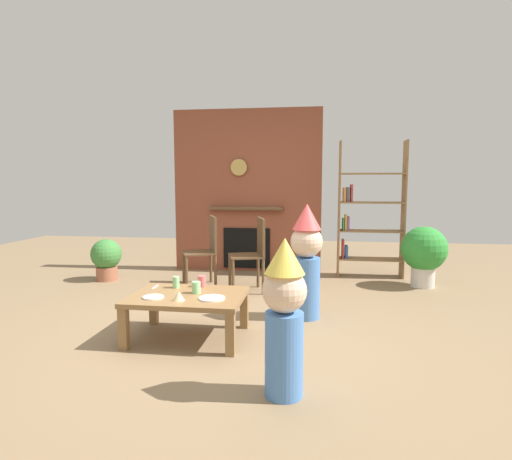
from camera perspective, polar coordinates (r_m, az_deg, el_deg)
name	(u,v)px	position (r m, az deg, el deg)	size (l,w,h in m)	color
ground_plane	(234,329)	(3.92, -3.08, -13.29)	(12.00, 12.00, 0.00)	#846B4C
brick_fireplace_feature	(247,192)	(6.30, -1.17, 5.25)	(2.20, 0.28, 2.40)	brown
bookshelf	(366,214)	(6.08, 14.76, 2.12)	(0.90, 0.28, 1.90)	olive
coffee_table	(188,301)	(3.65, -9.27, -9.52)	(0.96, 0.72, 0.38)	olive
paper_cup_near_left	(176,282)	(3.87, -10.84, -6.99)	(0.06, 0.06, 0.10)	#8CD18C
paper_cup_near_right	(202,281)	(3.87, -7.38, -6.93)	(0.07, 0.07, 0.10)	#E5666B
paper_cup_center	(196,287)	(3.66, -8.15, -7.75)	(0.08, 0.08, 0.10)	#8CD18C
paper_plate_front	(212,298)	(3.48, -6.03, -9.22)	(0.21, 0.21, 0.01)	white
paper_plate_rear	(153,297)	(3.59, -13.83, -8.86)	(0.17, 0.17, 0.01)	white
birthday_cake_slice	(179,296)	(3.46, -10.49, -8.83)	(0.10, 0.10, 0.08)	#EAC68C
table_fork	(155,287)	(3.94, -13.59, -7.55)	(0.15, 0.02, 0.01)	silver
child_with_cone_hat	(284,314)	(2.62, 3.88, -11.29)	(0.28, 0.28, 1.00)	#4C7FC6
child_in_pink	(306,258)	(4.10, 6.87, -3.84)	(0.31, 0.31, 1.12)	#4C7FC6
dining_chair_left	(206,247)	(5.39, -6.82, -2.27)	(0.53, 0.53, 0.90)	brown
dining_chair_middle	(253,250)	(5.10, -0.35, -2.73)	(0.50, 0.50, 0.90)	brown
potted_plant_tall	(424,252)	(5.73, 21.91, -2.75)	(0.57, 0.57, 0.78)	beige
potted_plant_short	(106,258)	(6.06, -19.72, -3.55)	(0.41, 0.41, 0.56)	#9E5B42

